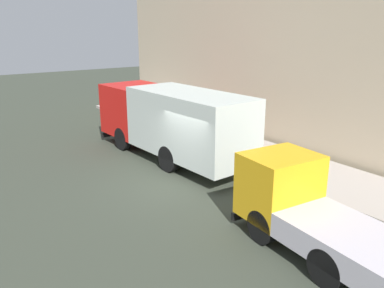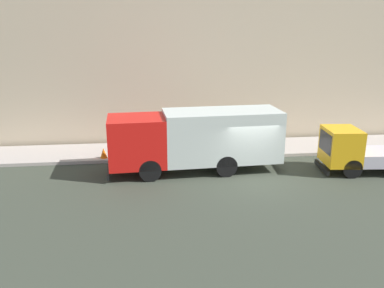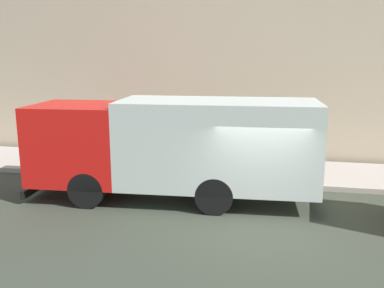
{
  "view_description": "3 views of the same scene",
  "coord_description": "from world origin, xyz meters",
  "px_view_note": "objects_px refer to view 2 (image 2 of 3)",
  "views": [
    {
      "loc": [
        -7.36,
        -11.19,
        5.52
      ],
      "look_at": [
        0.76,
        0.18,
        1.34
      ],
      "focal_mm": 36.82,
      "sensor_mm": 36.0,
      "label": 1
    },
    {
      "loc": [
        -17.48,
        4.97,
        7.01
      ],
      "look_at": [
        1.42,
        2.84,
        1.4
      ],
      "focal_mm": 37.3,
      "sensor_mm": 36.0,
      "label": 2
    },
    {
      "loc": [
        -10.47,
        -0.21,
        4.39
      ],
      "look_at": [
        1.17,
        2.05,
        1.8
      ],
      "focal_mm": 39.13,
      "sensor_mm": 36.0,
      "label": 3
    }
  ],
  "objects_px": {
    "pedestrian_walking": "(203,135)",
    "pedestrian_standing": "(151,140)",
    "large_utility_truck": "(196,138)",
    "small_flatbed_truck": "(362,152)",
    "traffic_cone_orange": "(104,153)",
    "street_sign_post": "(222,126)"
  },
  "relations": [
    {
      "from": "pedestrian_walking",
      "to": "pedestrian_standing",
      "type": "bearing_deg",
      "value": -117.74
    },
    {
      "from": "large_utility_truck",
      "to": "pedestrian_walking",
      "type": "relative_size",
      "value": 5.25
    },
    {
      "from": "large_utility_truck",
      "to": "small_flatbed_truck",
      "type": "xyz_separation_m",
      "value": [
        -1.07,
        -8.17,
        -0.69
      ]
    },
    {
      "from": "traffic_cone_orange",
      "to": "large_utility_truck",
      "type": "bearing_deg",
      "value": -113.22
    },
    {
      "from": "small_flatbed_truck",
      "to": "street_sign_post",
      "type": "distance_m",
      "value": 7.2
    },
    {
      "from": "traffic_cone_orange",
      "to": "street_sign_post",
      "type": "height_order",
      "value": "street_sign_post"
    },
    {
      "from": "small_flatbed_truck",
      "to": "street_sign_post",
      "type": "relative_size",
      "value": 1.92
    },
    {
      "from": "small_flatbed_truck",
      "to": "pedestrian_standing",
      "type": "xyz_separation_m",
      "value": [
        3.46,
        10.35,
        -0.04
      ]
    },
    {
      "from": "large_utility_truck",
      "to": "traffic_cone_orange",
      "type": "bearing_deg",
      "value": 63.66
    },
    {
      "from": "pedestrian_standing",
      "to": "small_flatbed_truck",
      "type": "bearing_deg",
      "value": -39.36
    },
    {
      "from": "small_flatbed_truck",
      "to": "pedestrian_walking",
      "type": "height_order",
      "value": "small_flatbed_truck"
    },
    {
      "from": "small_flatbed_truck",
      "to": "pedestrian_standing",
      "type": "distance_m",
      "value": 10.91
    },
    {
      "from": "traffic_cone_orange",
      "to": "street_sign_post",
      "type": "bearing_deg",
      "value": -90.01
    },
    {
      "from": "small_flatbed_truck",
      "to": "pedestrian_walking",
      "type": "relative_size",
      "value": 3.15
    },
    {
      "from": "street_sign_post",
      "to": "pedestrian_walking",
      "type": "bearing_deg",
      "value": 45.39
    },
    {
      "from": "pedestrian_walking",
      "to": "pedestrian_standing",
      "type": "relative_size",
      "value": 1.05
    },
    {
      "from": "large_utility_truck",
      "to": "traffic_cone_orange",
      "type": "relative_size",
      "value": 15.72
    },
    {
      "from": "small_flatbed_truck",
      "to": "pedestrian_standing",
      "type": "bearing_deg",
      "value": 76.32
    },
    {
      "from": "small_flatbed_truck",
      "to": "street_sign_post",
      "type": "height_order",
      "value": "street_sign_post"
    },
    {
      "from": "street_sign_post",
      "to": "small_flatbed_truck",
      "type": "bearing_deg",
      "value": -115.81
    },
    {
      "from": "pedestrian_walking",
      "to": "street_sign_post",
      "type": "xyz_separation_m",
      "value": [
        -0.93,
        -0.94,
        0.72
      ]
    },
    {
      "from": "small_flatbed_truck",
      "to": "pedestrian_walking",
      "type": "xyz_separation_m",
      "value": [
        4.05,
        7.39,
        0.01
      ]
    }
  ]
}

